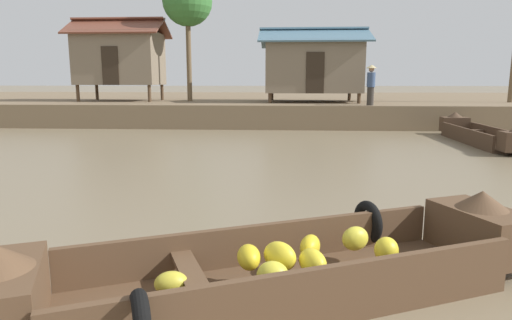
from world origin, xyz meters
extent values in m
plane|color=#7A6B51|center=(0.00, 10.00, 0.00)|extent=(300.00, 300.00, 0.00)
cube|color=#756047|center=(0.00, 28.60, 0.51)|extent=(160.00, 20.00, 1.01)
cube|color=brown|center=(0.16, 4.22, 0.06)|extent=(4.33, 2.83, 0.12)
cube|color=brown|center=(-0.08, 4.76, 0.33)|extent=(3.86, 1.74, 0.42)
cube|color=brown|center=(0.40, 3.67, 0.33)|extent=(3.86, 1.74, 0.42)
cube|color=brown|center=(2.35, 5.17, 0.38)|extent=(0.99, 1.24, 0.52)
cone|color=brown|center=(2.35, 5.17, 0.74)|extent=(0.74, 0.74, 0.20)
cube|color=brown|center=(-0.66, 3.86, 0.35)|extent=(0.64, 1.13, 0.05)
torus|color=black|center=(1.16, 5.43, 0.37)|extent=(0.32, 0.52, 0.52)
ellipsoid|color=gold|center=(-0.81, 3.74, 0.34)|extent=(0.33, 0.27, 0.20)
ellipsoid|color=yellow|center=(0.06, 3.84, 0.38)|extent=(0.31, 0.27, 0.26)
ellipsoid|color=yellow|center=(-0.17, 4.12, 0.43)|extent=(0.29, 0.37, 0.23)
ellipsoid|color=yellow|center=(0.41, 4.45, 0.42)|extent=(0.28, 0.37, 0.23)
ellipsoid|color=yellow|center=(0.11, 4.12, 0.45)|extent=(0.40, 0.38, 0.27)
ellipsoid|color=yellow|center=(1.18, 4.55, 0.36)|extent=(0.29, 0.31, 0.27)
ellipsoid|color=yellow|center=(0.91, 4.79, 0.39)|extent=(0.36, 0.32, 0.26)
ellipsoid|color=yellow|center=(0.41, 4.07, 0.42)|extent=(0.35, 0.40, 0.25)
cube|color=#473323|center=(6.58, 15.13, 0.06)|extent=(1.16, 4.26, 0.12)
cube|color=#473323|center=(7.11, 15.12, 0.31)|extent=(0.12, 4.25, 0.38)
cube|color=#473323|center=(6.06, 15.13, 0.31)|extent=(0.12, 4.25, 0.38)
cube|color=#473323|center=(6.61, 17.55, 0.39)|extent=(0.96, 0.59, 0.54)
cone|color=#473323|center=(6.61, 17.55, 0.76)|extent=(0.57, 0.57, 0.20)
cube|color=#473323|center=(6.59, 16.03, 0.33)|extent=(1.01, 0.21, 0.05)
cylinder|color=#4C3826|center=(-9.90, 21.38, 1.42)|extent=(0.16, 0.16, 0.81)
cylinder|color=#4C3826|center=(-6.36, 21.38, 1.42)|extent=(0.16, 0.16, 0.81)
cylinder|color=#4C3826|center=(-9.90, 23.60, 1.42)|extent=(0.16, 0.16, 0.81)
cylinder|color=#4C3826|center=(-6.36, 23.60, 1.42)|extent=(0.16, 0.16, 0.81)
cube|color=#7A6B56|center=(-8.13, 22.49, 3.09)|extent=(3.94, 2.62, 2.55)
cube|color=#2D2319|center=(-8.13, 21.16, 2.72)|extent=(0.80, 0.04, 1.80)
cube|color=brown|center=(-8.13, 21.83, 4.63)|extent=(4.64, 1.80, 0.91)
cube|color=brown|center=(-8.13, 23.14, 4.63)|extent=(4.64, 1.80, 0.91)
cylinder|color=#4C3826|center=(-0.54, 20.52, 1.24)|extent=(0.16, 0.16, 0.45)
cylinder|color=#4C3826|center=(3.46, 20.52, 1.24)|extent=(0.16, 0.16, 0.45)
cylinder|color=#4C3826|center=(-0.54, 23.58, 1.24)|extent=(0.16, 0.16, 0.45)
cylinder|color=#4C3826|center=(3.46, 23.58, 1.24)|extent=(0.16, 0.16, 0.45)
cube|color=#7A6B56|center=(1.46, 22.05, 2.65)|extent=(4.39, 3.45, 2.37)
cube|color=#2D2319|center=(1.46, 20.30, 2.37)|extent=(0.80, 0.04, 1.80)
cube|color=slate|center=(1.46, 21.19, 4.08)|extent=(5.09, 2.23, 0.82)
cube|color=slate|center=(1.46, 22.91, 4.08)|extent=(5.09, 2.23, 0.82)
cylinder|color=brown|center=(-4.61, 22.37, 3.21)|extent=(0.24, 0.24, 4.40)
sphere|color=#387533|center=(-4.61, 22.37, 5.82)|extent=(2.40, 2.40, 2.40)
cylinder|color=#332D28|center=(3.69, 19.10, 1.39)|extent=(0.28, 0.28, 0.75)
cylinder|color=#384C70|center=(3.69, 19.10, 2.06)|extent=(0.34, 0.34, 0.60)
sphere|color=#9E7556|center=(3.69, 19.10, 2.48)|extent=(0.22, 0.22, 0.22)
cone|color=tan|center=(3.69, 19.10, 2.60)|extent=(0.44, 0.44, 0.14)
camera|label=1|loc=(0.14, 0.24, 2.06)|focal=31.13mm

